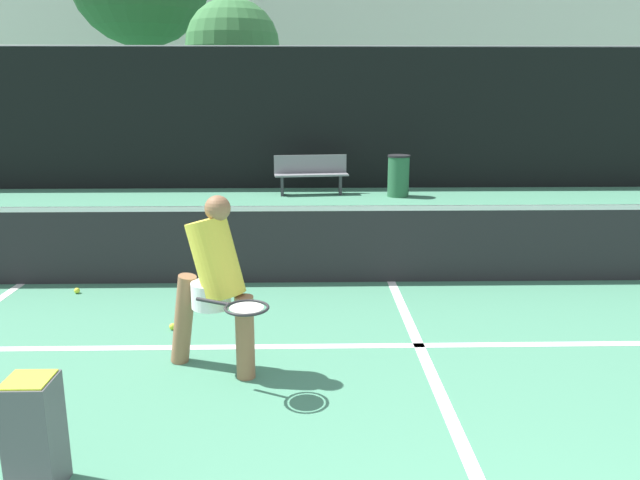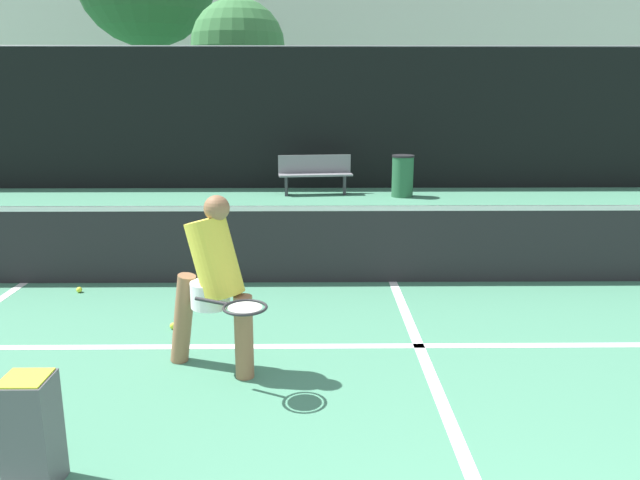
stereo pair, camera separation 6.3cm
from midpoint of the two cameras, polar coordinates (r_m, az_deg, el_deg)
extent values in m
cube|color=white|center=(5.91, 8.74, -9.49)|extent=(8.25, 0.10, 0.01)
cube|color=white|center=(5.79, 8.98, -10.05)|extent=(0.10, 4.20, 0.01)
cube|color=#232326|center=(7.60, 6.37, -0.38)|extent=(11.00, 0.02, 0.95)
cube|color=white|center=(7.50, 6.47, 2.92)|extent=(11.00, 0.03, 0.06)
cube|color=black|center=(14.71, 2.72, 10.97)|extent=(24.00, 0.06, 3.20)
cylinder|color=slate|center=(14.72, 2.79, 17.27)|extent=(24.00, 0.04, 0.04)
cylinder|color=#8C6042|center=(5.16, -7.22, -8.82)|extent=(0.15, 0.15, 0.70)
cylinder|color=#8C6042|center=(5.49, -12.69, -7.09)|extent=(0.32, 0.27, 0.81)
cylinder|color=white|center=(5.22, -10.27, -4.94)|extent=(0.32, 0.32, 0.21)
cylinder|color=yellow|center=(5.10, -9.88, -1.64)|extent=(0.50, 0.42, 0.74)
sphere|color=#8C6042|center=(4.98, -9.70, 2.87)|extent=(0.21, 0.21, 0.21)
cylinder|color=#262628|center=(4.90, -10.14, -5.57)|extent=(0.28, 0.17, 0.03)
torus|color=#262628|center=(4.74, -7.10, -6.17)|extent=(0.46, 0.46, 0.02)
cylinder|color=beige|center=(4.74, -7.10, -6.17)|extent=(0.35, 0.35, 0.01)
sphere|color=#D1E033|center=(7.78, -21.55, -4.33)|extent=(0.07, 0.07, 0.07)
sphere|color=#D1E033|center=(4.84, -25.90, -16.02)|extent=(0.07, 0.07, 0.07)
sphere|color=#D1E033|center=(7.28, -11.15, -4.83)|extent=(0.07, 0.07, 0.07)
sphere|color=#D1E033|center=(6.37, -13.61, -7.69)|extent=(0.07, 0.07, 0.07)
cube|color=#4C4C51|center=(4.17, -25.05, -15.88)|extent=(0.28, 0.28, 0.70)
cube|color=#D1E033|center=(4.03, -25.54, -11.77)|extent=(0.25, 0.25, 0.06)
cube|color=slate|center=(13.83, -0.92, 5.98)|extent=(1.65, 0.54, 0.04)
cube|color=slate|center=(13.98, -1.01, 6.93)|extent=(1.61, 0.22, 0.42)
cube|color=#333338|center=(13.80, -3.60, 5.01)|extent=(0.06, 0.32, 0.44)
cube|color=#333338|center=(13.95, 1.74, 5.13)|extent=(0.06, 0.32, 0.44)
cylinder|color=#28603D|center=(13.70, 7.05, 5.76)|extent=(0.46, 0.46, 0.86)
cylinder|color=black|center=(13.65, 7.10, 7.63)|extent=(0.49, 0.49, 0.04)
cube|color=navy|center=(19.92, 16.03, 7.88)|extent=(1.64, 4.49, 0.89)
cube|color=#1E2328|center=(19.65, 16.37, 9.96)|extent=(1.38, 2.70, 0.60)
cylinder|color=black|center=(21.53, 16.79, 7.84)|extent=(0.18, 0.60, 0.60)
cylinder|color=black|center=(18.82, 19.45, 6.86)|extent=(0.18, 0.60, 0.60)
cylinder|color=slate|center=(21.01, -7.36, 17.80)|extent=(0.16, 0.16, 7.65)
cylinder|color=brown|center=(23.88, -15.64, 13.02)|extent=(0.28, 0.28, 4.40)
cylinder|color=brown|center=(19.41, -7.86, 10.54)|extent=(0.28, 0.28, 2.52)
sphere|color=#38753D|center=(19.42, -8.09, 17.11)|extent=(2.77, 2.77, 2.77)
cube|color=beige|center=(32.26, 0.56, 15.82)|extent=(36.00, 2.40, 6.90)
camera|label=1|loc=(0.03, -90.31, -0.08)|focal=35.00mm
camera|label=2|loc=(0.03, 89.69, 0.08)|focal=35.00mm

